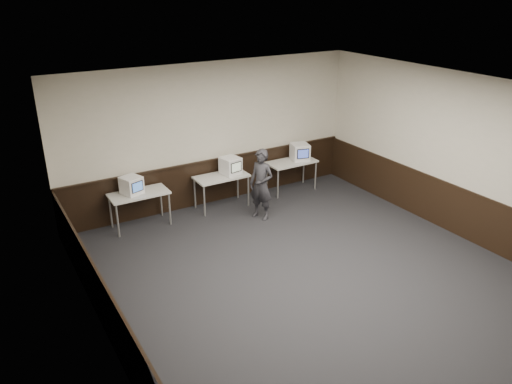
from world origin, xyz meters
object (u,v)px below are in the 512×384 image
Objects in this scene: desk_right at (292,164)px; emac_left at (132,185)px; desk_left at (139,196)px; person at (261,184)px; emac_right at (300,152)px; emac_center at (231,166)px; desk_center at (221,179)px.

desk_right is 3.93m from emac_left.
person is (2.37, -0.94, 0.09)m from desk_left.
desk_right is 1.72m from person.
emac_right is 0.33× the size of person.
emac_center is at bearing -165.85° from emac_right.
person is at bearing -135.90° from emac_right.
desk_center is at bearing -165.53° from emac_right.
emac_right reaches higher than desk_left.
desk_center is 2.34× the size of emac_right.
person is (0.47, -0.94, 0.09)m from desk_center.
desk_left is at bearing -165.39° from emac_right.
emac_right is (4.15, -0.04, 0.02)m from emac_left.
person is (-1.66, -0.93, -0.18)m from emac_right.
desk_left is 2.34× the size of emac_right.
person is (0.23, -0.95, -0.17)m from emac_center.
desk_center is 1.06m from person.
emac_center is 0.91× the size of emac_right.
emac_left is at bearing -165.82° from emac_right.
emac_right is at bearing -10.56° from emac_center.
desk_right is 2.34× the size of emac_right.
person is (-1.43, -0.94, 0.09)m from desk_right.
emac_left is (-3.92, 0.03, 0.25)m from desk_right.
desk_left is 2.49× the size of emac_left.
emac_right is at bearing -19.86° from emac_left.
desk_right is at bearing -167.92° from emac_right.
emac_center is 1.89m from emac_right.
desk_left is at bearing -135.73° from person.
emac_left is at bearing 179.54° from desk_right.
desk_right is at bearing 0.00° from desk_left.
person is (2.49, -0.98, -0.16)m from emac_left.
emac_center is at bearing 169.28° from person.
emac_center is (-1.66, 0.01, 0.26)m from desk_right.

